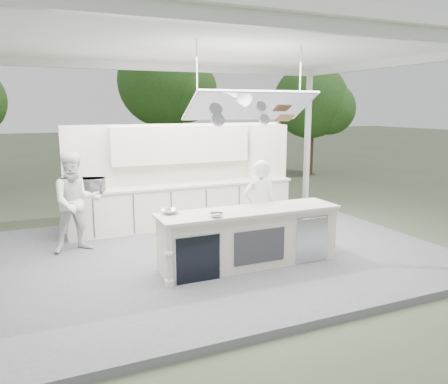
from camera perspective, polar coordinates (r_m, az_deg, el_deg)
name	(u,v)px	position (r m, az deg, el deg)	size (l,w,h in m)	color
ground	(218,256)	(8.20, -0.85, -8.39)	(90.00, 90.00, 0.00)	#414C34
stage_deck	(218,253)	(8.18, -0.85, -7.99)	(8.00, 6.00, 0.12)	#5F5E63
tent	(217,48)	(7.79, -0.87, 18.28)	(8.20, 6.20, 3.86)	white
demo_island	(249,237)	(7.30, 3.24, -5.95)	(3.10, 0.79, 0.95)	white
back_counter	(184,204)	(9.75, -5.21, -1.64)	(5.08, 0.72, 0.95)	white
back_wall_unit	(199,159)	(9.94, -3.27, 4.34)	(5.05, 0.48, 2.25)	white
tree_cluster	(111,92)	(17.15, -14.55, 12.53)	(19.55, 9.40, 5.85)	brown
head_chef	(259,207)	(7.81, 4.64, -2.00)	(0.62, 0.41, 1.70)	white
sous_chef	(76,202)	(8.35, -18.75, -1.27)	(0.89, 0.69, 1.83)	silver
toaster_oven	(91,185)	(9.02, -17.01, 0.86)	(0.51, 0.35, 0.28)	silver
bowl_large	(170,212)	(6.95, -7.05, -2.55)	(0.28, 0.28, 0.07)	silver
bowl_small	(217,215)	(6.68, -0.98, -3.02)	(0.21, 0.21, 0.07)	#AFB2B6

